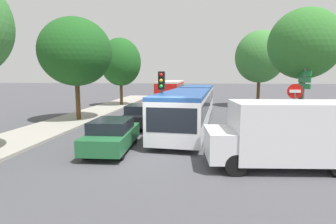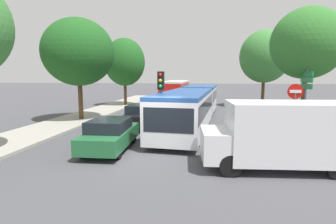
{
  "view_description": "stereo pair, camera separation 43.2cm",
  "coord_description": "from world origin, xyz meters",
  "px_view_note": "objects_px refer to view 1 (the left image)",
  "views": [
    {
      "loc": [
        1.79,
        -9.91,
        3.19
      ],
      "look_at": [
        0.2,
        4.32,
        1.2
      ],
      "focal_mm": 28.0,
      "sensor_mm": 36.0,
      "label": 1
    },
    {
      "loc": [
        2.22,
        -9.86,
        3.19
      ],
      "look_at": [
        0.2,
        4.32,
        1.2
      ],
      "focal_mm": 28.0,
      "sensor_mm": 36.0,
      "label": 2
    }
  ],
  "objects_px": {
    "queued_car_white": "(154,105)",
    "white_van": "(285,133)",
    "queued_car_black": "(140,115)",
    "tree_left_mid": "(76,52)",
    "no_entry_sign": "(294,104)",
    "tree_right_near": "(305,46)",
    "direction_sign_post": "(304,87)",
    "tree_left_far": "(121,62)",
    "articulated_bus": "(192,103)",
    "traffic_light": "(162,90)",
    "tree_right_mid": "(261,58)",
    "city_bus_rear": "(171,89)",
    "queued_car_green": "(112,135)"
  },
  "relations": [
    {
      "from": "queued_car_green",
      "to": "tree_left_mid",
      "type": "height_order",
      "value": "tree_left_mid"
    },
    {
      "from": "queued_car_black",
      "to": "white_van",
      "type": "bearing_deg",
      "value": -137.91
    },
    {
      "from": "traffic_light",
      "to": "direction_sign_post",
      "type": "xyz_separation_m",
      "value": [
        7.63,
        2.16,
        0.07
      ]
    },
    {
      "from": "city_bus_rear",
      "to": "direction_sign_post",
      "type": "xyz_separation_m",
      "value": [
        9.33,
        -19.73,
        1.12
      ]
    },
    {
      "from": "queued_car_black",
      "to": "tree_right_mid",
      "type": "height_order",
      "value": "tree_right_mid"
    },
    {
      "from": "articulated_bus",
      "to": "traffic_light",
      "type": "bearing_deg",
      "value": -11.47
    },
    {
      "from": "queued_car_green",
      "to": "traffic_light",
      "type": "relative_size",
      "value": 1.16
    },
    {
      "from": "no_entry_sign",
      "to": "tree_left_far",
      "type": "relative_size",
      "value": 0.4
    },
    {
      "from": "queued_car_white",
      "to": "traffic_light",
      "type": "bearing_deg",
      "value": -170.37
    },
    {
      "from": "articulated_bus",
      "to": "tree_right_mid",
      "type": "relative_size",
      "value": 2.05
    },
    {
      "from": "city_bus_rear",
      "to": "tree_right_near",
      "type": "relative_size",
      "value": 1.64
    },
    {
      "from": "articulated_bus",
      "to": "traffic_light",
      "type": "height_order",
      "value": "traffic_light"
    },
    {
      "from": "no_entry_sign",
      "to": "tree_right_near",
      "type": "distance_m",
      "value": 5.25
    },
    {
      "from": "direction_sign_post",
      "to": "tree_left_far",
      "type": "distance_m",
      "value": 18.17
    },
    {
      "from": "city_bus_rear",
      "to": "tree_right_mid",
      "type": "distance_m",
      "value": 12.65
    },
    {
      "from": "queued_car_black",
      "to": "tree_right_mid",
      "type": "distance_m",
      "value": 15.89
    },
    {
      "from": "tree_left_mid",
      "to": "no_entry_sign",
      "type": "bearing_deg",
      "value": -19.88
    },
    {
      "from": "queued_car_black",
      "to": "tree_left_mid",
      "type": "distance_m",
      "value": 6.46
    },
    {
      "from": "city_bus_rear",
      "to": "direction_sign_post",
      "type": "distance_m",
      "value": 21.85
    },
    {
      "from": "queued_car_green",
      "to": "traffic_light",
      "type": "height_order",
      "value": "traffic_light"
    },
    {
      "from": "articulated_bus",
      "to": "tree_left_mid",
      "type": "bearing_deg",
      "value": -81.77
    },
    {
      "from": "city_bus_rear",
      "to": "traffic_light",
      "type": "xyz_separation_m",
      "value": [
        1.7,
        -21.89,
        1.05
      ]
    },
    {
      "from": "no_entry_sign",
      "to": "white_van",
      "type": "bearing_deg",
      "value": -22.61
    },
    {
      "from": "white_van",
      "to": "tree_left_far",
      "type": "bearing_deg",
      "value": -62.82
    },
    {
      "from": "traffic_light",
      "to": "tree_left_far",
      "type": "relative_size",
      "value": 0.48
    },
    {
      "from": "queued_car_white",
      "to": "articulated_bus",
      "type": "bearing_deg",
      "value": -142.42
    },
    {
      "from": "articulated_bus",
      "to": "tree_left_mid",
      "type": "height_order",
      "value": "tree_left_mid"
    },
    {
      "from": "tree_left_far",
      "to": "tree_right_mid",
      "type": "height_order",
      "value": "tree_right_mid"
    },
    {
      "from": "city_bus_rear",
      "to": "tree_left_far",
      "type": "distance_m",
      "value": 9.76
    },
    {
      "from": "articulated_bus",
      "to": "queued_car_green",
      "type": "height_order",
      "value": "articulated_bus"
    },
    {
      "from": "no_entry_sign",
      "to": "tree_right_near",
      "type": "height_order",
      "value": "tree_right_near"
    },
    {
      "from": "tree_right_near",
      "to": "articulated_bus",
      "type": "bearing_deg",
      "value": 169.58
    },
    {
      "from": "no_entry_sign",
      "to": "tree_left_mid",
      "type": "xyz_separation_m",
      "value": [
        -12.86,
        4.65,
        2.92
      ]
    },
    {
      "from": "articulated_bus",
      "to": "white_van",
      "type": "relative_size",
      "value": 3.07
    },
    {
      "from": "white_van",
      "to": "tree_right_mid",
      "type": "bearing_deg",
      "value": -104.79
    },
    {
      "from": "white_van",
      "to": "tree_left_mid",
      "type": "bearing_deg",
      "value": -40.77
    },
    {
      "from": "tree_left_far",
      "to": "tree_right_near",
      "type": "height_order",
      "value": "tree_right_near"
    },
    {
      "from": "traffic_light",
      "to": "tree_right_near",
      "type": "xyz_separation_m",
      "value": [
        8.08,
        3.67,
        2.44
      ]
    },
    {
      "from": "city_bus_rear",
      "to": "white_van",
      "type": "relative_size",
      "value": 2.27
    },
    {
      "from": "queued_car_green",
      "to": "tree_left_mid",
      "type": "distance_m",
      "value": 9.28
    },
    {
      "from": "queued_car_white",
      "to": "white_van",
      "type": "bearing_deg",
      "value": -154.36
    },
    {
      "from": "tree_left_mid",
      "to": "tree_left_far",
      "type": "relative_size",
      "value": 1.01
    },
    {
      "from": "no_entry_sign",
      "to": "tree_right_mid",
      "type": "distance_m",
      "value": 15.31
    },
    {
      "from": "queued_car_white",
      "to": "white_van",
      "type": "height_order",
      "value": "white_van"
    },
    {
      "from": "tree_right_near",
      "to": "tree_right_mid",
      "type": "distance_m",
      "value": 11.01
    },
    {
      "from": "traffic_light",
      "to": "tree_left_far",
      "type": "distance_m",
      "value": 15.27
    },
    {
      "from": "articulated_bus",
      "to": "tree_left_mid",
      "type": "relative_size",
      "value": 2.22
    },
    {
      "from": "traffic_light",
      "to": "no_entry_sign",
      "type": "bearing_deg",
      "value": 90.35
    },
    {
      "from": "articulated_bus",
      "to": "direction_sign_post",
      "type": "xyz_separation_m",
      "value": [
        6.19,
        -2.73,
        1.23
      ]
    },
    {
      "from": "queued_car_black",
      "to": "tree_left_far",
      "type": "height_order",
      "value": "tree_left_far"
    }
  ]
}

